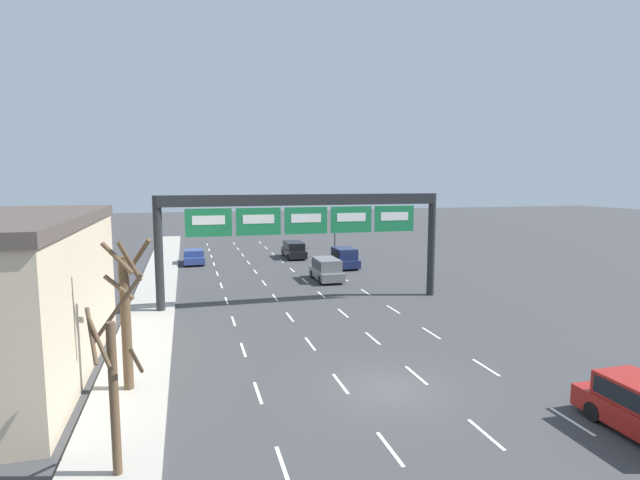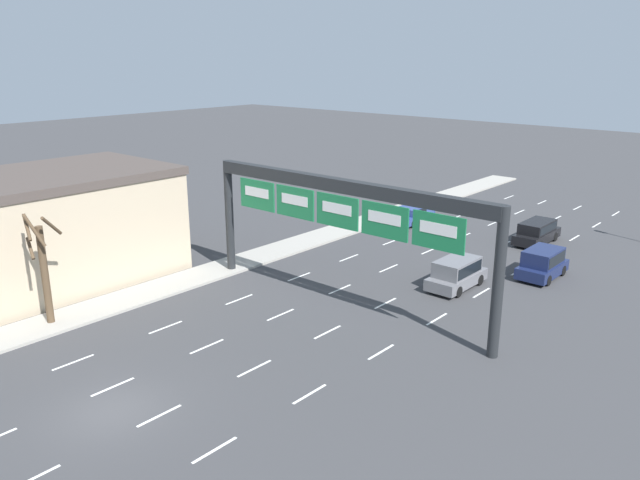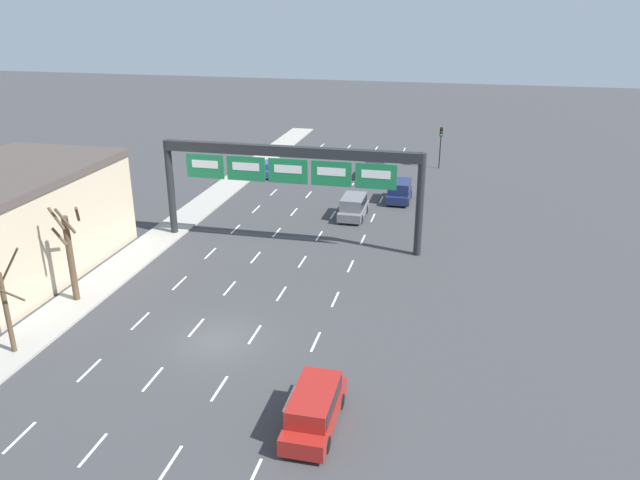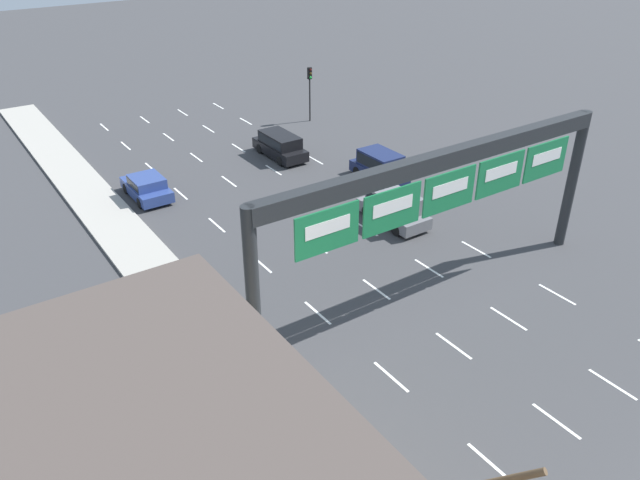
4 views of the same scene
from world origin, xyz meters
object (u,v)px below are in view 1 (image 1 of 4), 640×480
Objects in this scene: suv_navy at (344,257)px; tree_bare_second at (114,383)px; suv_grey at (327,268)px; suv_black at (294,249)px; car_blue at (194,256)px; tree_bare_closest at (126,312)px; sign_gantry at (305,217)px; traffic_light_near_gantry at (335,223)px.

tree_bare_second is (-15.90, -29.32, 1.70)m from suv_navy.
suv_navy is (3.13, 5.09, 0.03)m from suv_grey.
suv_black is (-3.24, 6.94, -0.08)m from suv_navy.
tree_bare_closest is at bearing -95.60° from car_blue.
sign_gantry is 8.92m from suv_grey.
traffic_light_near_gantry is at bearing 22.37° from car_blue.
tree_bare_closest is (-2.87, -29.26, 2.42)m from car_blue.
sign_gantry reaches higher than car_blue.
suv_navy is at bearing 61.29° from sign_gantry.
sign_gantry is 4.73× the size of suv_navy.
car_blue is 29.50m from tree_bare_closest.
tree_bare_second is at bearing -87.30° from tree_bare_closest.
tree_bare_closest is (-13.04, -18.47, 2.18)m from suv_grey.
car_blue is 35.16m from tree_bare_second.
tree_bare_closest is at bearing -112.98° from suv_black.
car_blue is at bearing 133.31° from suv_grey.
tree_bare_closest is 1.08× the size of tree_bare_second.
suv_grey reaches higher than car_blue.
car_blue is 17.58m from traffic_light_near_gantry.
traffic_light_near_gantry is (9.32, 24.22, -2.60)m from sign_gantry.
traffic_light_near_gantry is 0.74× the size of tree_bare_closest.
sign_gantry reaches higher than suv_navy.
sign_gantry is 14.34m from suv_navy.
suv_navy is 0.92× the size of traffic_light_near_gantry.
sign_gantry is 19.69m from suv_black.
tree_bare_second is at bearing -109.25° from suv_black.
sign_gantry is 4.60× the size of car_blue.
suv_navy reaches higher than suv_grey.
tree_bare_closest is (-12.93, -30.50, 2.24)m from suv_black.
sign_gantry is 4.35× the size of traffic_light_near_gantry.
tree_bare_closest is at bearing -124.46° from suv_navy.
tree_bare_closest is at bearing -129.61° from sign_gantry.
suv_navy is at bearing 55.54° from tree_bare_closest.
suv_black is at bearing 115.05° from suv_navy.
suv_black is (-0.11, 12.03, -0.06)m from suv_grey.
sign_gantry is 4.31× the size of suv_grey.
tree_bare_closest is at bearing 92.70° from tree_bare_second.
suv_grey is at bearing -121.62° from suv_navy.
suv_navy reaches higher than suv_black.
sign_gantry is at bearing -68.89° from car_blue.
suv_black is 10.14m from car_blue.
tree_bare_closest is (-9.66, -11.67, -2.50)m from sign_gantry.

